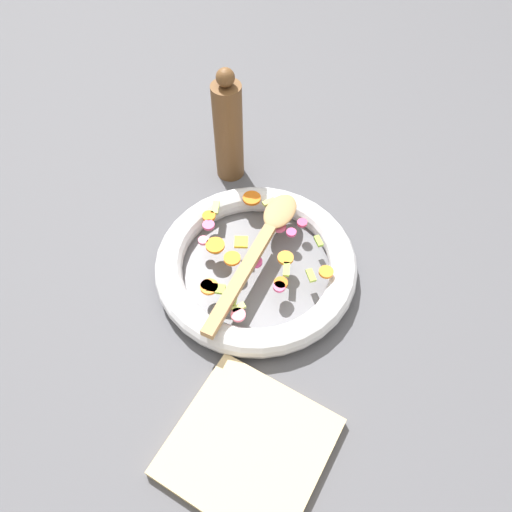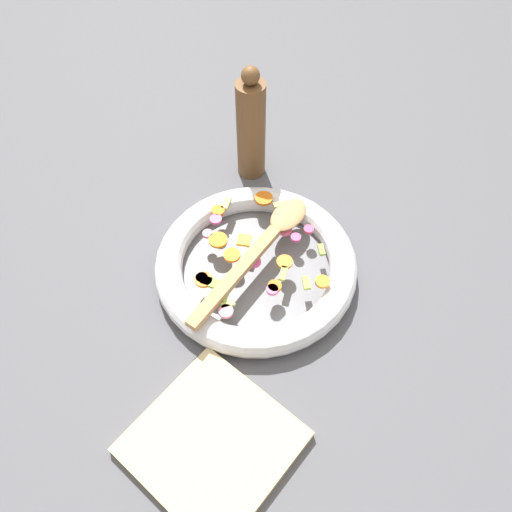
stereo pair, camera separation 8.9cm
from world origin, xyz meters
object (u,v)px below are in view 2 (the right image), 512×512
(skillet, at_px, (256,265))
(pepper_mill, at_px, (251,128))
(wooden_spoon, at_px, (262,244))
(cutting_board, at_px, (213,442))

(skillet, height_order, pepper_mill, pepper_mill)
(wooden_spoon, height_order, pepper_mill, pepper_mill)
(skillet, relative_size, cutting_board, 1.70)
(pepper_mill, distance_m, cutting_board, 0.60)
(pepper_mill, relative_size, cutting_board, 1.16)
(wooden_spoon, relative_size, pepper_mill, 1.32)
(pepper_mill, height_order, cutting_board, pepper_mill)
(pepper_mill, bearing_deg, skillet, 42.15)
(pepper_mill, xyz_separation_m, cutting_board, (0.48, 0.33, -0.11))
(wooden_spoon, distance_m, pepper_mill, 0.26)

